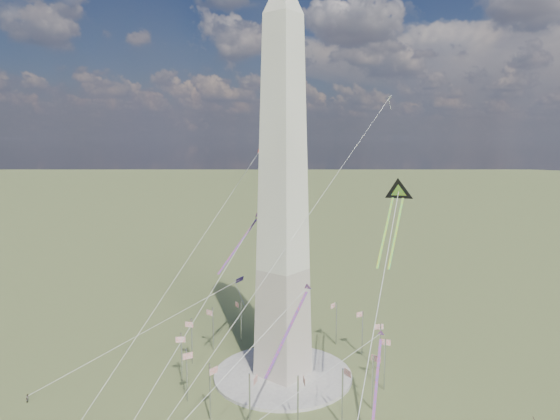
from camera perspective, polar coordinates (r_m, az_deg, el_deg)
The scene contains 12 objects.
ground at distance 137.55m, azimuth 0.34°, elevation -18.44°, with size 2000.00×2000.00×0.00m, color #546231.
plaza at distance 137.37m, azimuth 0.34°, elevation -18.29°, with size 36.00×36.00×0.80m, color beige.
washington_monument at distance 123.73m, azimuth 0.36°, elevation 1.83°, with size 15.56×15.56×100.00m.
flagpole_ring at distance 134.45m, azimuth 0.34°, elevation -15.67°, with size 54.40×54.40×13.00m.
person_west at distance 138.99m, azimuth -26.87°, elevation -18.63°, with size 0.94×0.73×1.94m, color gray.
kite_delta_black at distance 112.20m, azimuth 13.31°, elevation 1.56°, with size 10.43×20.12×16.40m.
kite_diamond_purple at distance 149.29m, azimuth -4.64°, elevation -8.31°, with size 2.32×3.37×9.92m.
kite_streamer_left at distance 101.41m, azimuth 1.56°, elevation -12.27°, with size 4.81×18.74×12.97m.
kite_streamer_mid at distance 129.87m, azimuth -4.13°, elevation -3.02°, with size 4.06×18.58×12.81m.
kite_streamer_right at distance 116.05m, azimuth 11.10°, elevation -17.55°, with size 10.52×22.30×16.24m.
kite_small_red at distance 167.44m, azimuth -2.28°, elevation 6.69°, with size 1.53×2.37×5.18m.
kite_small_white at distance 157.63m, azimuth 12.41°, elevation 12.27°, with size 1.12×1.81×4.13m.
Camera 1 is at (75.88, -96.77, 61.61)m, focal length 32.00 mm.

